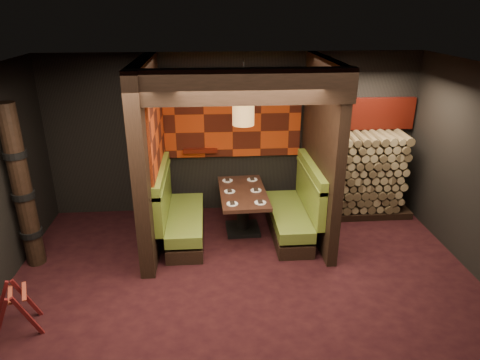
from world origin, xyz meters
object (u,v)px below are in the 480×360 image
(booth_bench_left, at_px, (179,217))
(pendant_lamp, at_px, (243,110))
(dining_table, at_px, (243,204))
(totem_column, at_px, (22,189))
(luggage_rack, at_px, (14,309))
(firewood_stack, at_px, (363,175))
(booth_bench_right, at_px, (295,213))

(booth_bench_left, height_order, pendant_lamp, pendant_lamp)
(dining_table, distance_m, totem_column, 3.30)
(pendant_lamp, height_order, luggage_rack, pendant_lamp)
(dining_table, height_order, firewood_stack, firewood_stack)
(luggage_rack, bearing_deg, firewood_stack, 28.34)
(dining_table, bearing_deg, totem_column, -166.78)
(totem_column, xyz_separation_m, firewood_stack, (5.33, 1.25, -0.44))
(booth_bench_right, relative_size, totem_column, 0.67)
(luggage_rack, bearing_deg, booth_bench_left, 48.42)
(booth_bench_right, xyz_separation_m, firewood_stack, (1.35, 0.70, 0.35))
(booth_bench_right, bearing_deg, booth_bench_left, 180.00)
(booth_bench_right, bearing_deg, firewood_stack, 27.35)
(pendant_lamp, bearing_deg, totem_column, -167.64)
(dining_table, bearing_deg, booth_bench_right, -12.52)
(firewood_stack, bearing_deg, booth_bench_left, -167.83)
(booth_bench_right, xyz_separation_m, dining_table, (-0.84, 0.19, 0.09))
(booth_bench_right, bearing_deg, dining_table, 167.48)
(firewood_stack, bearing_deg, dining_table, -166.87)
(booth_bench_right, distance_m, totem_column, 4.10)
(dining_table, bearing_deg, booth_bench_left, -169.88)
(pendant_lamp, bearing_deg, luggage_rack, -142.81)
(booth_bench_left, distance_m, luggage_rack, 2.70)
(booth_bench_right, height_order, pendant_lamp, pendant_lamp)
(dining_table, height_order, pendant_lamp, pendant_lamp)
(luggage_rack, bearing_deg, totem_column, 101.57)
(dining_table, bearing_deg, luggage_rack, -142.18)
(booth_bench_right, distance_m, pendant_lamp, 1.89)
(booth_bench_left, height_order, booth_bench_right, same)
(pendant_lamp, height_order, firewood_stack, pendant_lamp)
(booth_bench_left, height_order, dining_table, booth_bench_left)
(pendant_lamp, bearing_deg, booth_bench_right, -9.25)
(pendant_lamp, relative_size, luggage_rack, 1.46)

